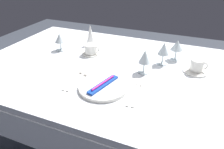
{
  "coord_description": "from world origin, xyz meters",
  "views": [
    {
      "loc": [
        0.39,
        -1.06,
        1.34
      ],
      "look_at": [
        -0.0,
        -0.13,
        0.76
      ],
      "focal_mm": 33.57,
      "sensor_mm": 36.0,
      "label": 1
    }
  ],
  "objects_px": {
    "spoon_soup": "(135,90)",
    "wine_glass_left": "(164,50)",
    "spoon_dessert": "(140,92)",
    "coffee_cup_left": "(197,65)",
    "wine_glass_far": "(145,58)",
    "napkin_folded": "(91,35)",
    "dinner_plate": "(103,87)",
    "wine_glass_right": "(177,46)",
    "coffee_cup_right": "(91,49)",
    "wine_glass_centre": "(60,39)",
    "fork_outer": "(79,81)",
    "fork_inner": "(75,79)",
    "toothbrush_package": "(103,84)"
  },
  "relations": [
    {
      "from": "fork_inner",
      "to": "fork_outer",
      "type": "bearing_deg",
      "value": -9.47
    },
    {
      "from": "wine_glass_centre",
      "to": "wine_glass_left",
      "type": "distance_m",
      "value": 0.72
    },
    {
      "from": "spoon_dessert",
      "to": "coffee_cup_left",
      "type": "bearing_deg",
      "value": 53.59
    },
    {
      "from": "fork_inner",
      "to": "coffee_cup_left",
      "type": "relative_size",
      "value": 2.29
    },
    {
      "from": "spoon_soup",
      "to": "wine_glass_left",
      "type": "relative_size",
      "value": 1.58
    },
    {
      "from": "fork_outer",
      "to": "spoon_dessert",
      "type": "height_order",
      "value": "spoon_dessert"
    },
    {
      "from": "toothbrush_package",
      "to": "spoon_soup",
      "type": "xyz_separation_m",
      "value": [
        0.16,
        0.04,
        -0.02
      ]
    },
    {
      "from": "wine_glass_far",
      "to": "spoon_soup",
      "type": "bearing_deg",
      "value": -86.48
    },
    {
      "from": "fork_inner",
      "to": "napkin_folded",
      "type": "xyz_separation_m",
      "value": [
        -0.15,
        0.49,
        0.08
      ]
    },
    {
      "from": "wine_glass_right",
      "to": "wine_glass_far",
      "type": "height_order",
      "value": "wine_glass_far"
    },
    {
      "from": "spoon_dessert",
      "to": "coffee_cup_left",
      "type": "height_order",
      "value": "coffee_cup_left"
    },
    {
      "from": "coffee_cup_right",
      "to": "fork_outer",
      "type": "bearing_deg",
      "value": -73.28
    },
    {
      "from": "toothbrush_package",
      "to": "spoon_dessert",
      "type": "xyz_separation_m",
      "value": [
        0.19,
        0.04,
        -0.02
      ]
    },
    {
      "from": "fork_outer",
      "to": "wine_glass_far",
      "type": "height_order",
      "value": "wine_glass_far"
    },
    {
      "from": "coffee_cup_left",
      "to": "wine_glass_centre",
      "type": "relative_size",
      "value": 0.77
    },
    {
      "from": "napkin_folded",
      "to": "coffee_cup_left",
      "type": "bearing_deg",
      "value": -10.59
    },
    {
      "from": "fork_inner",
      "to": "napkin_folded",
      "type": "height_order",
      "value": "napkin_folded"
    },
    {
      "from": "dinner_plate",
      "to": "coffee_cup_right",
      "type": "xyz_separation_m",
      "value": [
        -0.25,
        0.36,
        0.03
      ]
    },
    {
      "from": "wine_glass_right",
      "to": "napkin_folded",
      "type": "distance_m",
      "value": 0.63
    },
    {
      "from": "wine_glass_right",
      "to": "wine_glass_far",
      "type": "distance_m",
      "value": 0.29
    },
    {
      "from": "toothbrush_package",
      "to": "spoon_soup",
      "type": "relative_size",
      "value": 0.94
    },
    {
      "from": "coffee_cup_left",
      "to": "wine_glass_right",
      "type": "distance_m",
      "value": 0.19
    },
    {
      "from": "toothbrush_package",
      "to": "dinner_plate",
      "type": "bearing_deg",
      "value": 180.0
    },
    {
      "from": "coffee_cup_left",
      "to": "wine_glass_far",
      "type": "bearing_deg",
      "value": -157.2
    },
    {
      "from": "wine_glass_right",
      "to": "spoon_soup",
      "type": "bearing_deg",
      "value": -106.41
    },
    {
      "from": "fork_outer",
      "to": "napkin_folded",
      "type": "xyz_separation_m",
      "value": [
        -0.18,
        0.49,
        0.08
      ]
    },
    {
      "from": "spoon_dessert",
      "to": "wine_glass_centre",
      "type": "relative_size",
      "value": 1.63
    },
    {
      "from": "spoon_soup",
      "to": "wine_glass_right",
      "type": "height_order",
      "value": "wine_glass_right"
    },
    {
      "from": "fork_inner",
      "to": "wine_glass_centre",
      "type": "distance_m",
      "value": 0.45
    },
    {
      "from": "dinner_plate",
      "to": "spoon_dessert",
      "type": "bearing_deg",
      "value": 10.9
    },
    {
      "from": "dinner_plate",
      "to": "napkin_folded",
      "type": "relative_size",
      "value": 1.59
    },
    {
      "from": "wine_glass_left",
      "to": "spoon_soup",
      "type": "bearing_deg",
      "value": -100.74
    },
    {
      "from": "spoon_soup",
      "to": "wine_glass_left",
      "type": "height_order",
      "value": "wine_glass_left"
    },
    {
      "from": "toothbrush_package",
      "to": "coffee_cup_right",
      "type": "xyz_separation_m",
      "value": [
        -0.25,
        0.36,
        0.02
      ]
    },
    {
      "from": "spoon_soup",
      "to": "wine_glass_left",
      "type": "xyz_separation_m",
      "value": [
        0.07,
        0.35,
        0.1
      ]
    },
    {
      "from": "wine_glass_far",
      "to": "napkin_folded",
      "type": "relative_size",
      "value": 0.88
    },
    {
      "from": "toothbrush_package",
      "to": "wine_glass_centre",
      "type": "xyz_separation_m",
      "value": [
        -0.49,
        0.34,
        0.06
      ]
    },
    {
      "from": "spoon_soup",
      "to": "wine_glass_far",
      "type": "distance_m",
      "value": 0.23
    },
    {
      "from": "toothbrush_package",
      "to": "wine_glass_right",
      "type": "bearing_deg",
      "value": 59.38
    },
    {
      "from": "wine_glass_left",
      "to": "napkin_folded",
      "type": "distance_m",
      "value": 0.58
    },
    {
      "from": "coffee_cup_left",
      "to": "napkin_folded",
      "type": "relative_size",
      "value": 0.6
    },
    {
      "from": "dinner_plate",
      "to": "coffee_cup_left",
      "type": "xyz_separation_m",
      "value": [
        0.43,
        0.37,
        0.04
      ]
    },
    {
      "from": "wine_glass_right",
      "to": "napkin_folded",
      "type": "relative_size",
      "value": 0.82
    },
    {
      "from": "fork_inner",
      "to": "wine_glass_right",
      "type": "xyz_separation_m",
      "value": [
        0.48,
        0.47,
        0.09
      ]
    },
    {
      "from": "dinner_plate",
      "to": "wine_glass_centre",
      "type": "distance_m",
      "value": 0.6
    },
    {
      "from": "wine_glass_left",
      "to": "wine_glass_right",
      "type": "xyz_separation_m",
      "value": [
        0.07,
        0.1,
        -0.0
      ]
    },
    {
      "from": "spoon_dessert",
      "to": "coffee_cup_right",
      "type": "distance_m",
      "value": 0.55
    },
    {
      "from": "coffee_cup_right",
      "to": "fork_inner",
      "type": "bearing_deg",
      "value": -78.28
    },
    {
      "from": "coffee_cup_left",
      "to": "wine_glass_left",
      "type": "bearing_deg",
      "value": 172.11
    },
    {
      "from": "dinner_plate",
      "to": "fork_outer",
      "type": "height_order",
      "value": "dinner_plate"
    }
  ]
}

